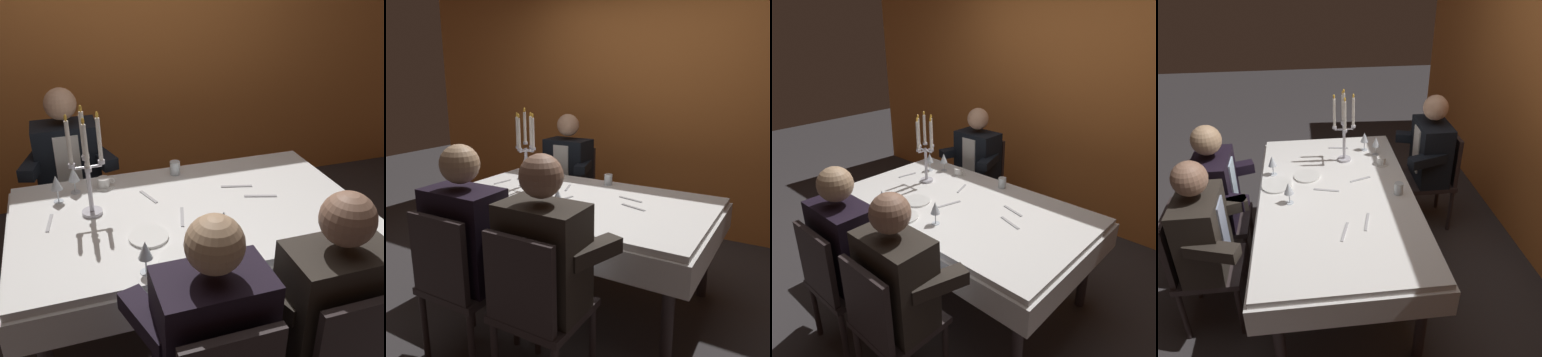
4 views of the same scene
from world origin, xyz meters
The scene contains 20 objects.
ground_plane centered at (0.00, 0.00, 0.00)m, with size 12.00×12.00×0.00m, color #363334.
back_wall centered at (0.00, 1.66, 1.35)m, with size 6.00×0.12×2.70m, color orange.
dining_table centered at (0.00, 0.00, 0.62)m, with size 1.94×1.14×0.74m.
candelabra centered at (-0.52, 0.11, 1.03)m, with size 0.19×0.19×0.61m.
dinner_plate_0 centered at (-0.17, -0.43, 0.75)m, with size 0.22×0.22×0.01m, color white.
dinner_plate_1 centered at (-0.28, -0.21, 0.75)m, with size 0.20×0.20×0.01m, color white.
wine_glass_0 centered at (-0.68, 0.30, 0.85)m, with size 0.07×0.07×0.16m.
wine_glass_1 centered at (0.07, -0.34, 0.85)m, with size 0.07×0.07×0.16m.
wine_glass_2 centered at (-0.58, 0.39, 0.85)m, with size 0.07×0.07×0.16m.
wine_glass_3 centered at (-0.35, -0.47, 0.85)m, with size 0.07×0.07×0.16m.
water_tumbler_0 centered at (0.04, 0.44, 0.78)m, with size 0.06×0.06×0.09m, color silver.
coffee_cup_0 centered at (-0.41, 0.40, 0.77)m, with size 0.13×0.12×0.06m.
knife_0 centered at (0.44, 0.01, 0.74)m, with size 0.19×0.02×0.01m, color #B7B7BC.
fork_1 centered at (-0.74, 0.08, 0.74)m, with size 0.17×0.02×0.01m, color #B7B7BC.
spoon_2 centered at (-0.19, 0.20, 0.74)m, with size 0.17×0.02×0.01m, color #B7B7BC.
knife_3 centered at (-0.06, -0.07, 0.74)m, with size 0.19×0.02×0.01m, color #B7B7BC.
knife_4 centered at (0.35, 0.16, 0.74)m, with size 0.19×0.02×0.01m, color #B7B7BC.
seated_diner_0 centered at (-0.60, 0.89, 0.74)m, with size 0.63×0.48×1.24m.
seated_diner_1 centered at (-0.19, -0.89, 0.74)m, with size 0.63×0.48×1.24m.
seated_diner_2 centered at (0.33, -0.89, 0.74)m, with size 0.63×0.48×1.24m.
Camera 3 is at (1.66, -1.80, 1.99)m, focal length 34.06 mm.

